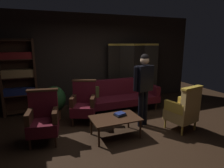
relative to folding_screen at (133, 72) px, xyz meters
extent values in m
plane|color=black|center=(-1.26, -2.10, -0.99)|extent=(10.00, 10.00, 0.00)
cube|color=black|center=(-1.26, 0.35, 0.41)|extent=(7.20, 0.10, 2.80)
cube|color=black|center=(-0.63, 0.10, -0.04)|extent=(0.45, 0.14, 1.90)
cube|color=gold|center=(-0.63, 0.10, 0.88)|extent=(0.46, 0.14, 0.06)
cube|color=black|center=(-0.21, 0.03, -0.04)|extent=(0.40, 0.28, 1.90)
cube|color=gold|center=(-0.21, 0.03, 0.88)|extent=(0.40, 0.29, 0.06)
cube|color=black|center=(0.20, -0.04, -0.04)|extent=(0.45, 0.14, 1.90)
cube|color=gold|center=(0.20, -0.04, 0.88)|extent=(0.45, 0.15, 0.06)
cube|color=black|center=(0.63, -0.08, -0.04)|extent=(0.43, 0.22, 1.90)
cube|color=gold|center=(0.63, -0.08, 0.88)|extent=(0.43, 0.23, 0.06)
cube|color=#382114|center=(-3.83, 0.08, 0.04)|extent=(0.06, 0.32, 2.05)
cube|color=#382114|center=(-2.99, 0.08, 0.04)|extent=(0.06, 0.32, 2.05)
cube|color=#382114|center=(-3.41, 0.23, 0.04)|extent=(0.90, 0.02, 2.05)
cube|color=#382114|center=(-3.41, 0.08, -0.93)|extent=(0.86, 0.30, 0.02)
cube|color=#382114|center=(-3.41, 0.08, -0.44)|extent=(0.86, 0.30, 0.02)
cube|color=navy|center=(-3.41, 0.06, -0.34)|extent=(0.78, 0.22, 0.18)
cube|color=#382114|center=(-3.41, 0.08, 0.04)|extent=(0.86, 0.30, 0.02)
cube|color=#9E7A47|center=(-3.41, 0.06, 0.15)|extent=(0.78, 0.22, 0.20)
cube|color=#382114|center=(-3.41, 0.08, 0.52)|extent=(0.86, 0.30, 0.02)
cube|color=maroon|center=(-3.41, 0.06, 0.62)|extent=(0.78, 0.22, 0.18)
cube|color=#382114|center=(-3.41, 0.08, 1.00)|extent=(0.86, 0.30, 0.02)
cylinder|color=#382114|center=(-1.66, -1.05, -0.88)|extent=(0.07, 0.07, 0.22)
cylinder|color=#382114|center=(0.24, -1.05, -0.88)|extent=(0.07, 0.07, 0.22)
cylinder|color=#382114|center=(-1.66, -0.45, -0.88)|extent=(0.07, 0.07, 0.22)
cylinder|color=#382114|center=(0.24, -0.45, -0.88)|extent=(0.07, 0.07, 0.22)
cube|color=#4C0F19|center=(-0.71, -0.75, -0.67)|extent=(2.10, 0.76, 0.20)
cube|color=#4C0F19|center=(-0.71, -0.44, -0.34)|extent=(2.10, 0.18, 0.46)
cube|color=#4C0F19|center=(-1.69, -0.75, -0.44)|extent=(0.16, 0.68, 0.26)
cube|color=#4C0F19|center=(0.27, -0.75, -0.44)|extent=(0.16, 0.68, 0.26)
cube|color=#4C5123|center=(-1.54, -0.55, -0.42)|extent=(0.35, 0.15, 0.35)
cube|color=beige|center=(0.12, -0.55, -0.42)|extent=(0.36, 0.20, 0.35)
cylinder|color=#382114|center=(-1.96, -2.38, -0.79)|extent=(0.04, 0.04, 0.39)
cylinder|color=#382114|center=(-1.06, -2.38, -0.79)|extent=(0.04, 0.04, 0.39)
cylinder|color=#382114|center=(-1.96, -1.84, -0.79)|extent=(0.04, 0.04, 0.39)
cylinder|color=#382114|center=(-1.06, -1.84, -0.79)|extent=(0.04, 0.04, 0.39)
cube|color=#382114|center=(-1.51, -2.11, -0.58)|extent=(1.00, 0.64, 0.03)
cylinder|color=gold|center=(0.18, -2.07, -0.88)|extent=(0.04, 0.04, 0.22)
cylinder|color=gold|center=(-0.27, -2.16, -0.88)|extent=(0.04, 0.04, 0.22)
cylinder|color=gold|center=(0.27, -2.52, -0.88)|extent=(0.04, 0.04, 0.22)
cylinder|color=gold|center=(-0.18, -2.61, -0.88)|extent=(0.04, 0.04, 0.22)
cube|color=tan|center=(0.00, -2.34, -0.65)|extent=(0.66, 0.66, 0.24)
cube|color=tan|center=(0.05, -2.57, -0.26)|extent=(0.57, 0.23, 0.54)
cube|color=gold|center=(0.05, -2.57, 0.03)|extent=(0.61, 0.25, 0.04)
cube|color=gold|center=(0.23, -2.29, -0.42)|extent=(0.19, 0.51, 0.22)
cube|color=gold|center=(-0.24, -2.39, -0.42)|extent=(0.19, 0.51, 0.22)
cylinder|color=#382114|center=(-2.27, -1.30, -0.88)|extent=(0.04, 0.04, 0.22)
cylinder|color=#382114|center=(-1.84, -1.48, -0.88)|extent=(0.04, 0.04, 0.22)
cylinder|color=#382114|center=(-2.09, -0.87, -0.88)|extent=(0.04, 0.04, 0.22)
cylinder|color=#382114|center=(-1.66, -1.05, -0.88)|extent=(0.04, 0.04, 0.22)
cube|color=#4C0F19|center=(-1.97, -1.17, -0.65)|extent=(0.73, 0.73, 0.24)
cube|color=#4C0F19|center=(-1.88, -0.96, -0.26)|extent=(0.56, 0.33, 0.54)
cube|color=#382114|center=(-1.88, -0.96, 0.03)|extent=(0.60, 0.35, 0.04)
cube|color=#382114|center=(-2.19, -1.08, -0.42)|extent=(0.28, 0.50, 0.22)
cube|color=#382114|center=(-1.74, -1.27, -0.42)|extent=(0.28, 0.50, 0.22)
cylinder|color=#382114|center=(-3.19, -2.01, -0.88)|extent=(0.04, 0.04, 0.22)
cylinder|color=#382114|center=(-2.73, -2.09, -0.88)|extent=(0.04, 0.04, 0.22)
cylinder|color=#382114|center=(-3.11, -1.55, -0.88)|extent=(0.04, 0.04, 0.22)
cylinder|color=#382114|center=(-2.66, -1.63, -0.88)|extent=(0.04, 0.04, 0.22)
cube|color=#4C0F19|center=(-2.92, -1.82, -0.65)|extent=(0.65, 0.65, 0.24)
cube|color=#4C0F19|center=(-2.88, -1.59, -0.26)|extent=(0.57, 0.21, 0.54)
cube|color=#382114|center=(-2.88, -1.59, 0.03)|extent=(0.61, 0.23, 0.04)
cube|color=#382114|center=(-3.16, -1.78, -0.42)|extent=(0.17, 0.51, 0.22)
cube|color=#382114|center=(-2.68, -1.86, -0.42)|extent=(0.17, 0.51, 0.22)
cylinder|color=black|center=(-0.63, -1.84, -0.56)|extent=(0.12, 0.12, 0.86)
cylinder|color=black|center=(-0.77, -1.87, -0.56)|extent=(0.12, 0.12, 0.86)
cube|color=maroon|center=(-0.70, -1.85, -0.09)|extent=(0.35, 0.22, 0.09)
cube|color=black|center=(-0.70, -1.85, 0.16)|extent=(0.44, 0.29, 0.58)
cube|color=white|center=(-0.72, -1.75, 0.19)|extent=(0.14, 0.04, 0.41)
cube|color=maroon|center=(-0.73, -1.74, 0.42)|extent=(0.09, 0.04, 0.04)
cylinder|color=black|center=(-0.46, -1.80, 0.17)|extent=(0.09, 0.09, 0.54)
cylinder|color=black|center=(-0.95, -1.91, 0.17)|extent=(0.09, 0.09, 0.54)
sphere|color=tan|center=(-0.70, -1.85, 0.57)|extent=(0.20, 0.20, 0.20)
sphere|color=black|center=(-0.70, -1.85, 0.62)|extent=(0.18, 0.18, 0.18)
cylinder|color=brown|center=(-2.59, -0.67, -0.85)|extent=(0.28, 0.28, 0.28)
ellipsoid|color=#193D19|center=(-2.59, -0.67, -0.45)|extent=(0.57, 0.57, 0.66)
cube|color=black|center=(-1.38, -2.04, -0.55)|extent=(0.26, 0.23, 0.03)
cube|color=navy|center=(-1.38, -2.04, -0.52)|extent=(0.24, 0.22, 0.03)
camera|label=1|loc=(-2.97, -5.54, 0.99)|focal=30.66mm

